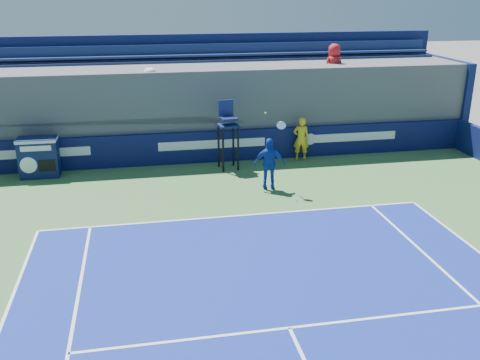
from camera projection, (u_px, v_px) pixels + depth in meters
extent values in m
imported|color=yellow|center=(301.00, 139.00, 20.13)|extent=(0.68, 0.53, 1.65)
cube|color=white|center=(238.00, 216.00, 15.37)|extent=(10.97, 0.07, 0.00)
cube|color=white|center=(289.00, 328.00, 10.30)|extent=(8.23, 0.07, 0.00)
cube|color=#0B1042|center=(212.00, 147.00, 20.00)|extent=(20.40, 0.20, 1.20)
cube|color=white|center=(44.00, 153.00, 18.80)|extent=(3.20, 0.01, 0.32)
cube|color=white|center=(212.00, 144.00, 19.86)|extent=(4.00, 0.01, 0.32)
cube|color=white|center=(352.00, 137.00, 20.83)|extent=(3.60, 0.01, 0.32)
cylinder|color=white|center=(310.00, 139.00, 20.53)|extent=(0.44, 0.01, 0.44)
cube|color=#0D1745|center=(39.00, 157.00, 18.39)|extent=(1.30, 0.71, 1.40)
cube|color=silver|center=(37.00, 140.00, 18.17)|extent=(1.32, 0.73, 0.10)
cylinder|color=white|center=(28.00, 165.00, 18.05)|extent=(0.56, 0.02, 0.56)
cube|color=black|center=(47.00, 166.00, 18.17)|extent=(0.55, 0.02, 0.40)
cube|color=white|center=(36.00, 149.00, 17.91)|extent=(1.00, 0.01, 0.18)
cylinder|color=black|center=(223.00, 150.00, 18.83)|extent=(0.08, 0.08, 1.60)
cylinder|color=black|center=(238.00, 149.00, 19.00)|extent=(0.08, 0.08, 1.60)
cylinder|color=black|center=(219.00, 146.00, 19.33)|extent=(0.08, 0.08, 1.60)
cylinder|color=black|center=(233.00, 145.00, 19.49)|extent=(0.08, 0.08, 1.60)
cube|color=#0D1845|center=(228.00, 125.00, 18.88)|extent=(0.79, 0.79, 0.06)
cube|color=#141A4C|center=(229.00, 119.00, 18.71)|extent=(0.61, 0.52, 0.08)
cube|color=#152051|center=(226.00, 108.00, 18.93)|extent=(0.55, 0.14, 0.60)
imported|color=#1437A2|center=(270.00, 164.00, 17.16)|extent=(1.07, 0.63, 1.71)
cylinder|color=black|center=(281.00, 140.00, 16.79)|extent=(0.08, 0.16, 0.39)
torus|color=silver|center=(281.00, 125.00, 16.56)|extent=(0.31, 0.20, 0.29)
cylinder|color=white|center=(281.00, 125.00, 16.56)|extent=(0.26, 0.15, 0.24)
sphere|color=#C3CF2E|center=(265.00, 113.00, 16.52)|extent=(0.07, 0.07, 0.07)
cube|color=#515156|center=(205.00, 107.00, 21.38)|extent=(20.40, 3.60, 3.38)
cube|color=#515156|center=(210.00, 120.00, 20.21)|extent=(20.40, 0.90, 0.55)
cube|color=navy|center=(210.00, 109.00, 19.95)|extent=(20.00, 0.45, 0.08)
cube|color=navy|center=(209.00, 102.00, 20.12)|extent=(20.00, 0.06, 0.45)
cube|color=#515156|center=(206.00, 101.00, 20.85)|extent=(20.40, 0.90, 0.55)
cube|color=navy|center=(206.00, 90.00, 20.60)|extent=(20.00, 0.45, 0.08)
cube|color=navy|center=(205.00, 83.00, 20.76)|extent=(20.00, 0.06, 0.45)
cube|color=#515156|center=(203.00, 83.00, 21.50)|extent=(20.40, 0.90, 0.55)
cube|color=navy|center=(203.00, 72.00, 21.24)|extent=(20.00, 0.45, 0.08)
cube|color=navy|center=(202.00, 66.00, 21.41)|extent=(20.00, 0.06, 0.45)
cube|color=#515156|center=(200.00, 67.00, 22.14)|extent=(20.40, 0.90, 0.55)
cube|color=navy|center=(200.00, 55.00, 21.89)|extent=(20.00, 0.45, 0.08)
cube|color=navy|center=(199.00, 50.00, 22.05)|extent=(20.00, 0.06, 0.45)
cube|color=#0C1647|center=(199.00, 86.00, 23.01)|extent=(20.80, 0.30, 4.40)
cube|color=#0C1647|center=(441.00, 98.00, 23.20)|extent=(0.30, 3.90, 3.40)
imported|color=yellow|center=(32.00, 99.00, 18.70)|extent=(0.86, 0.75, 1.53)
imported|color=silver|center=(151.00, 92.00, 19.39)|extent=(1.24, 0.89, 1.74)
imported|color=#18867E|center=(238.00, 91.00, 19.98)|extent=(0.94, 0.43, 1.58)
imported|color=#B3191B|center=(334.00, 67.00, 21.30)|extent=(1.00, 0.78, 1.82)
imported|color=black|center=(411.00, 85.00, 21.22)|extent=(0.60, 0.42, 1.56)
imported|color=red|center=(309.00, 90.00, 20.48)|extent=(0.85, 0.68, 1.51)
imported|color=tan|center=(365.00, 88.00, 20.89)|extent=(1.45, 0.72, 1.49)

